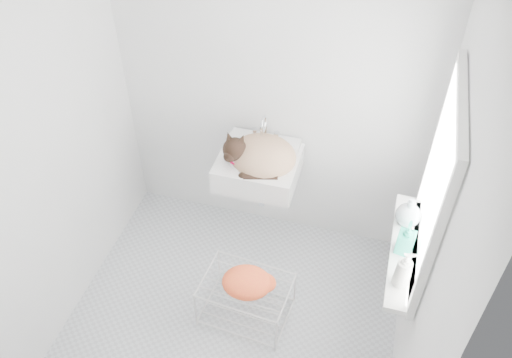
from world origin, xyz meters
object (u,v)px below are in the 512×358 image
(sink, at_px, (258,158))
(bottle_a, at_px, (400,283))
(cat, at_px, (259,156))
(wire_rack, at_px, (246,301))
(bottle_c, at_px, (406,223))
(bottle_b, at_px, (403,250))

(sink, distance_m, bottle_a, 1.30)
(sink, xyz_separation_m, cat, (0.01, -0.02, 0.04))
(cat, distance_m, wire_rack, 1.00)
(wire_rack, xyz_separation_m, bottle_c, (0.92, 0.34, 0.70))
(wire_rack, bearing_deg, bottle_c, 20.46)
(cat, distance_m, bottle_c, 1.06)
(bottle_b, relative_size, bottle_c, 1.08)
(cat, xyz_separation_m, bottle_a, (1.01, -0.79, -0.04))
(sink, relative_size, wire_rack, 0.97)
(wire_rack, xyz_separation_m, bottle_b, (0.92, 0.12, 0.70))
(sink, height_order, bottle_c, sink)
(cat, bearing_deg, bottle_a, -37.56)
(cat, height_order, bottle_b, cat)
(cat, xyz_separation_m, bottle_c, (1.01, -0.32, -0.04))
(wire_rack, height_order, bottle_a, bottle_a)
(bottle_a, xyz_separation_m, bottle_c, (0.00, 0.47, 0.00))
(bottle_c, bearing_deg, sink, 161.76)
(sink, relative_size, cat, 1.16)
(sink, distance_m, bottle_c, 1.08)
(cat, height_order, bottle_a, cat)
(cat, relative_size, bottle_b, 2.27)
(sink, xyz_separation_m, bottle_b, (1.02, -0.56, 0.00))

